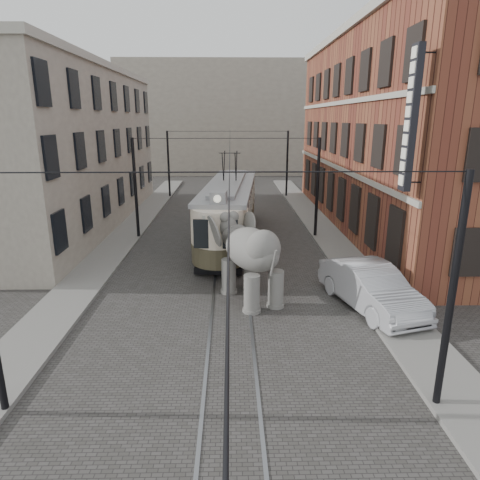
{
  "coord_description": "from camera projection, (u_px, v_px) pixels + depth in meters",
  "views": [
    {
      "loc": [
        0.02,
        -19.12,
        7.05
      ],
      "look_at": [
        0.41,
        -1.82,
        2.1
      ],
      "focal_mm": 31.86,
      "sensor_mm": 36.0,
      "label": 1
    }
  ],
  "objects": [
    {
      "name": "distant_block",
      "position": [
        230.0,
        119.0,
        56.84
      ],
      "size": [
        28.0,
        10.0,
        14.0
      ],
      "primitive_type": "cube",
      "color": "gray",
      "rests_on": "ground"
    },
    {
      "name": "stucco_building",
      "position": [
        65.0,
        150.0,
        28.32
      ],
      "size": [
        7.0,
        24.0,
        10.0
      ],
      "primitive_type": "cube",
      "color": "gray",
      "rests_on": "ground"
    },
    {
      "name": "tram",
      "position": [
        230.0,
        197.0,
        25.16
      ],
      "size": [
        3.83,
        13.25,
        5.18
      ],
      "primitive_type": null,
      "rotation": [
        0.0,
        0.0,
        -0.09
      ],
      "color": "beige",
      "rests_on": "ground"
    },
    {
      "name": "brick_building",
      "position": [
        400.0,
        135.0,
        27.55
      ],
      "size": [
        8.0,
        26.0,
        12.0
      ],
      "primitive_type": "cube",
      "color": "brown",
      "rests_on": "ground"
    },
    {
      "name": "parked_car",
      "position": [
        371.0,
        287.0,
        16.22
      ],
      "size": [
        3.18,
        5.52,
        1.72
      ],
      "primitive_type": "imported",
      "rotation": [
        0.0,
        0.0,
        0.27
      ],
      "color": "#A9A9AE",
      "rests_on": "ground"
    },
    {
      "name": "catenary",
      "position": [
        227.0,
        192.0,
        24.29
      ],
      "size": [
        11.0,
        30.2,
        6.0
      ],
      "primitive_type": null,
      "color": "black",
      "rests_on": "ground"
    },
    {
      "name": "elephant",
      "position": [
        252.0,
        261.0,
        16.8
      ],
      "size": [
        4.9,
        6.07,
        3.26
      ],
      "primitive_type": null,
      "rotation": [
        0.0,
        0.0,
        0.43
      ],
      "color": "slate",
      "rests_on": "ground"
    },
    {
      "name": "ground",
      "position": [
        231.0,
        272.0,
        20.32
      ],
      "size": [
        120.0,
        120.0,
        0.0
      ],
      "primitive_type": "plane",
      "color": "#403D3B"
    },
    {
      "name": "sidewalk_right",
      "position": [
        355.0,
        269.0,
        20.42
      ],
      "size": [
        2.0,
        60.0,
        0.15
      ],
      "primitive_type": "cube",
      "color": "slate",
      "rests_on": "ground"
    },
    {
      "name": "tram_rails",
      "position": [
        231.0,
        272.0,
        20.31
      ],
      "size": [
        1.54,
        80.0,
        0.02
      ],
      "primitive_type": null,
      "color": "slate",
      "rests_on": "ground"
    },
    {
      "name": "sidewalk_left",
      "position": [
        94.0,
        271.0,
        20.16
      ],
      "size": [
        2.0,
        60.0,
        0.15
      ],
      "primitive_type": "cube",
      "color": "slate",
      "rests_on": "ground"
    }
  ]
}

